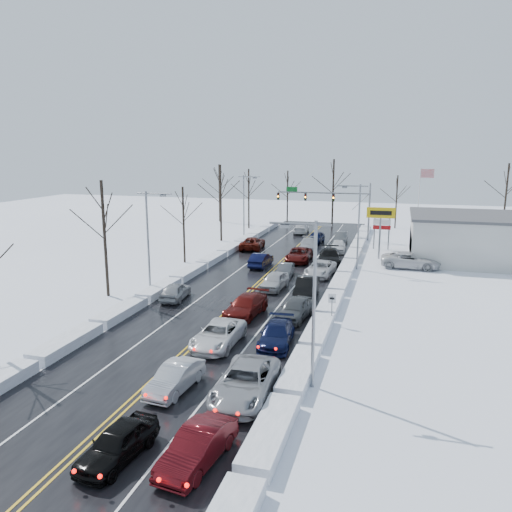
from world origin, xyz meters
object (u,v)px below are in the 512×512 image
(tires_plus_sign, at_px, (381,216))
(flagpole, at_px, (420,198))
(dealership_building, at_px, (504,239))
(queued_car_0, at_px, (119,459))
(traffic_signal_mast, at_px, (333,200))
(oncoming_car_0, at_px, (261,267))

(tires_plus_sign, relative_size, flagpole, 0.60)
(dealership_building, distance_m, queued_car_0, 49.78)
(traffic_signal_mast, distance_m, queued_car_0, 54.84)
(traffic_signal_mast, height_order, flagpole, flagpole)
(flagpole, distance_m, dealership_building, 15.24)
(traffic_signal_mast, relative_size, queued_car_0, 3.14)
(queued_car_0, relative_size, oncoming_car_0, 0.92)
(tires_plus_sign, bearing_deg, flagpole, 71.56)
(queued_car_0, bearing_deg, dealership_building, 70.08)
(flagpole, bearing_deg, traffic_signal_mast, -170.27)
(oncoming_car_0, bearing_deg, queued_car_0, 97.27)
(dealership_building, bearing_deg, flagpole, 126.27)
(traffic_signal_mast, height_order, oncoming_car_0, traffic_signal_mast)
(flagpole, relative_size, queued_car_0, 2.37)
(queued_car_0, bearing_deg, flagpole, 83.23)
(flagpole, relative_size, dealership_building, 0.49)
(traffic_signal_mast, xyz_separation_m, dealership_building, (20.53, -9.99, -2.82))
(traffic_signal_mast, relative_size, flagpole, 1.33)
(dealership_building, height_order, queued_car_0, dealership_building)
(tires_plus_sign, relative_size, queued_car_0, 1.42)
(tires_plus_sign, bearing_deg, oncoming_car_0, -147.76)
(tires_plus_sign, relative_size, oncoming_car_0, 1.30)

